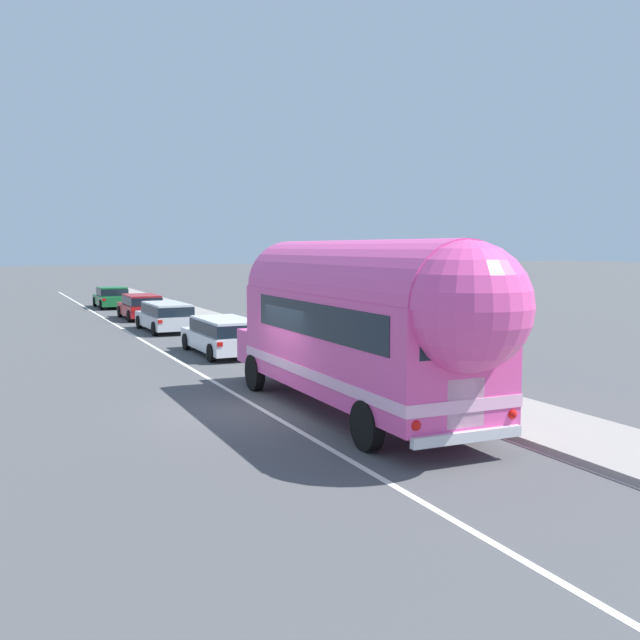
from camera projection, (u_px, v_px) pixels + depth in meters
The scene contains 8 objects.
ground_plane at pixel (263, 410), 17.76m from camera, with size 300.00×300.00×0.00m, color #4C4C4F.
lane_markings at pixel (198, 346), 29.29m from camera, with size 3.74×80.00×0.01m.
sidewalk_slab at pixel (293, 346), 28.86m from camera, with size 2.73×90.00×0.15m, color gray.
painted_bus at pixel (364, 320), 16.62m from camera, with size 2.67×11.16×4.12m.
car_lead at pixel (224, 333), 26.79m from camera, with size 2.01×4.79×1.37m.
car_second at pixel (166, 315), 34.22m from camera, with size 1.99×4.76×1.37m.
car_third at pixel (141, 305), 40.08m from camera, with size 1.92×4.40×1.37m.
car_fourth at pixel (112, 297), 47.73m from camera, with size 2.01×4.46×1.37m.
Camera 1 is at (-6.07, -16.42, 3.96)m, focal length 40.91 mm.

